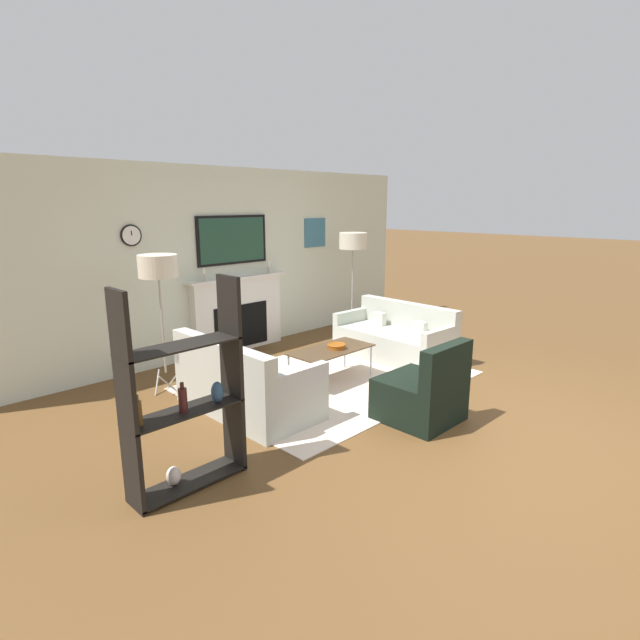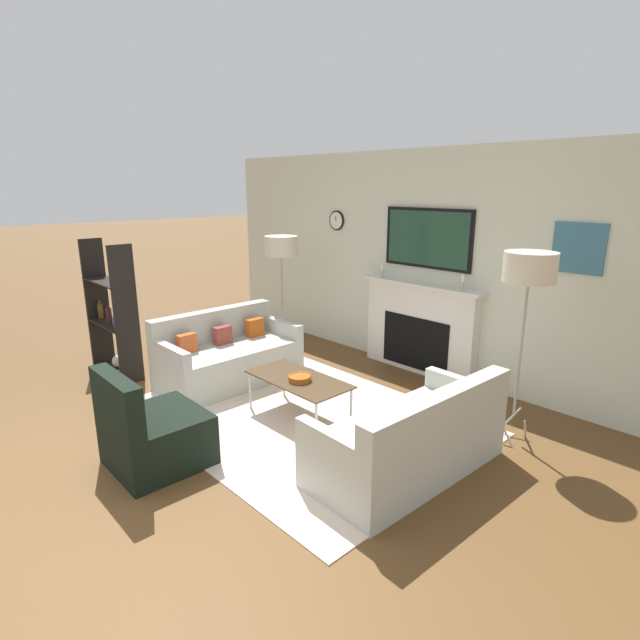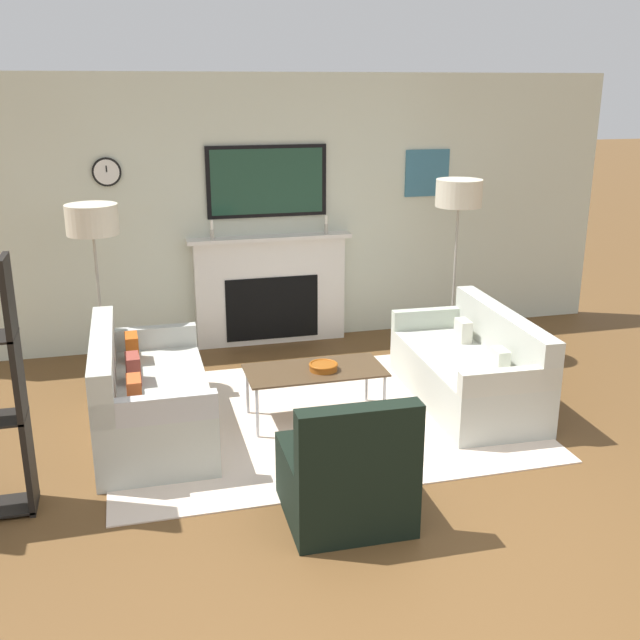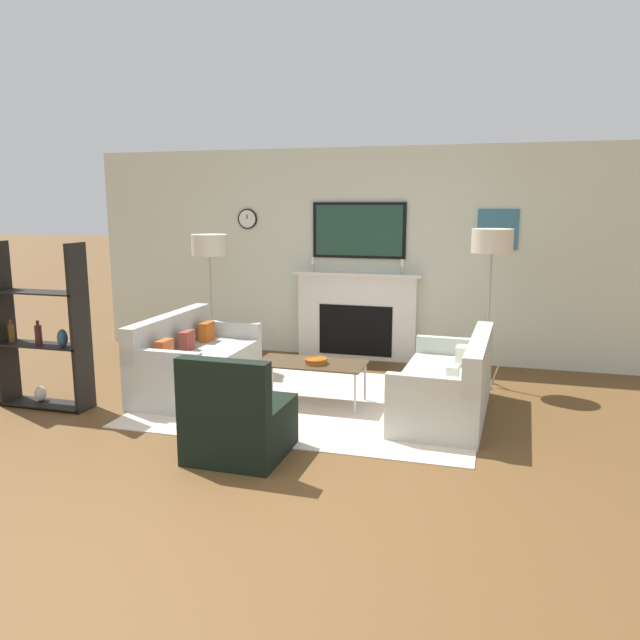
{
  "view_description": "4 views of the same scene",
  "coord_description": "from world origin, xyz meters",
  "views": [
    {
      "loc": [
        -4.34,
        -1.76,
        2.2
      ],
      "look_at": [
        0.04,
        2.58,
        0.74
      ],
      "focal_mm": 28.0,
      "sensor_mm": 36.0,
      "label": 1
    },
    {
      "loc": [
        3.48,
        -0.68,
        2.27
      ],
      "look_at": [
        0.03,
        2.57,
        0.99
      ],
      "focal_mm": 28.0,
      "sensor_mm": 36.0,
      "label": 2
    },
    {
      "loc": [
        -1.38,
        -3.04,
        2.58
      ],
      "look_at": [
        0.07,
        2.52,
        0.77
      ],
      "focal_mm": 42.0,
      "sensor_mm": 36.0,
      "label": 3
    },
    {
      "loc": [
        1.75,
        -3.5,
        2.01
      ],
      "look_at": [
        -0.1,
        2.91,
        0.75
      ],
      "focal_mm": 35.0,
      "sensor_mm": 36.0,
      "label": 4
    }
  ],
  "objects": [
    {
      "name": "ground_plane",
      "position": [
        0.0,
        0.0,
        0.0
      ],
      "size": [
        60.0,
        60.0,
        0.0
      ],
      "primitive_type": "plane",
      "color": "brown"
    },
    {
      "name": "fireplace_wall",
      "position": [
        0.0,
        4.39,
        1.23
      ],
      "size": [
        7.41,
        0.28,
        2.7
      ],
      "color": "beige",
      "rests_on": "ground_plane"
    },
    {
      "name": "area_rug",
      "position": [
        0.0,
        2.35,
        0.01
      ],
      "size": [
        3.29,
        2.45,
        0.01
      ],
      "color": "beige",
      "rests_on": "ground_plane"
    },
    {
      "name": "couch_left",
      "position": [
        -1.34,
        2.35,
        0.3
      ],
      "size": [
        0.83,
        1.61,
        0.83
      ],
      "color": "#B7BAAE",
      "rests_on": "ground_plane"
    },
    {
      "name": "couch_right",
      "position": [
        1.34,
        2.34,
        0.28
      ],
      "size": [
        0.85,
        1.71,
        0.78
      ],
      "color": "#B7BAAE",
      "rests_on": "ground_plane"
    },
    {
      "name": "armchair",
      "position": [
        -0.19,
        0.87,
        0.29
      ],
      "size": [
        0.74,
        0.75,
        0.86
      ],
      "color": "black",
      "rests_on": "ground_plane"
    },
    {
      "name": "coffee_table",
      "position": [
        -0.03,
        2.32,
        0.4
      ],
      "size": [
        1.1,
        0.54,
        0.43
      ],
      "color": "#4C3823",
      "rests_on": "ground_plane"
    },
    {
      "name": "decorative_bowl",
      "position": [
        0.04,
        2.29,
        0.46
      ],
      "size": [
        0.23,
        0.23,
        0.06
      ],
      "color": "#974D15",
      "rests_on": "coffee_table"
    },
    {
      "name": "floor_lamp_left",
      "position": [
        -1.66,
        3.46,
        1.48
      ],
      "size": [
        0.44,
        0.44,
        1.64
      ],
      "color": "#9E998E",
      "rests_on": "ground_plane"
    },
    {
      "name": "floor_lamp_right",
      "position": [
        1.66,
        3.46,
        1.59
      ],
      "size": [
        0.44,
        0.44,
        1.74
      ],
      "color": "#9E998E",
      "rests_on": "ground_plane"
    },
    {
      "name": "shelf_unit",
      "position": [
        -2.54,
        1.5,
        0.74
      ],
      "size": [
        0.93,
        0.28,
        1.64
      ],
      "color": "black",
      "rests_on": "ground_plane"
    }
  ]
}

